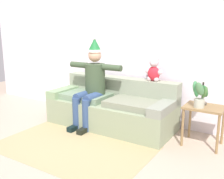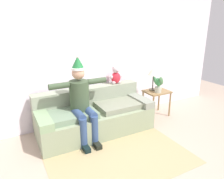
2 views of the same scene
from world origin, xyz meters
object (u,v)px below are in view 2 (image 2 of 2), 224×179
Objects in this scene: table_lamp at (154,72)px; person_seated at (81,99)px; couch at (94,115)px; potted_plant at (158,84)px; side_table at (157,95)px; teddy_bear at (116,75)px.

person_seated is at bearing -171.88° from table_lamp.
table_lamp is at bearing 3.48° from couch.
couch is at bearing -176.52° from table_lamp.
table_lamp is 1.40× the size of potted_plant.
table_lamp is 0.28m from potted_plant.
potted_plant is at bearing -3.44° from couch.
potted_plant is (0.01, -0.18, -0.22)m from table_lamp.
potted_plant is at bearing -88.28° from table_lamp.
table_lamp is at bearing 124.82° from side_table.
person_seated is 2.63× the size of side_table.
person_seated is 2.86× the size of table_lamp.
side_table is at bearing 59.42° from potted_plant.
teddy_bear is 0.93m from potted_plant.
person_seated is at bearing -151.58° from couch.
person_seated reaches higher than potted_plant.
potted_plant is at bearing -23.22° from teddy_bear.
couch is 1.60m from table_lamp.
potted_plant is (1.76, 0.07, 0.00)m from person_seated.
teddy_bear reaches higher than couch.
couch is 1.53m from potted_plant.
teddy_bear is (0.92, 0.43, 0.21)m from person_seated.
side_table is (0.89, -0.27, -0.49)m from teddy_bear.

